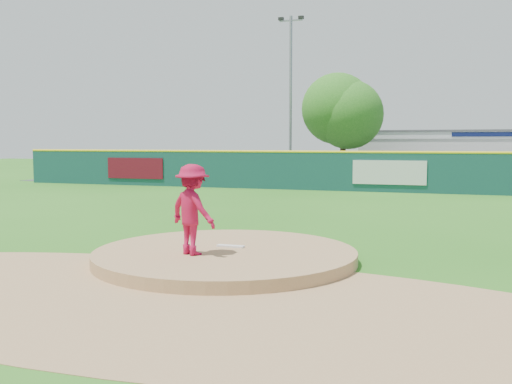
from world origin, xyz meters
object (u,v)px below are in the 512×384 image
(pitcher, at_px, (193,210))
(playground_slide, at_px, (170,170))
(deciduous_tree, at_px, (343,109))
(van, at_px, (370,175))
(light_pole_left, at_px, (291,90))
(pool_building_grp, at_px, (474,154))

(pitcher, xyz_separation_m, playground_slide, (-12.70, 23.54, -0.48))
(playground_slide, bearing_deg, deciduous_tree, 10.89)
(playground_slide, xyz_separation_m, deciduous_tree, (11.13, 2.14, 3.87))
(pitcher, distance_m, deciduous_tree, 25.95)
(pitcher, distance_m, playground_slide, 26.75)
(van, distance_m, light_pole_left, 9.86)
(deciduous_tree, bearing_deg, light_pole_left, 153.43)
(pool_building_grp, height_order, light_pole_left, light_pole_left)
(van, height_order, pool_building_grp, pool_building_grp)
(playground_slide, xyz_separation_m, light_pole_left, (7.13, 4.14, 5.37))
(deciduous_tree, bearing_deg, pitcher, -86.50)
(pool_building_grp, bearing_deg, playground_slide, -154.47)
(deciduous_tree, height_order, light_pole_left, light_pole_left)
(playground_slide, bearing_deg, light_pole_left, 30.16)
(playground_slide, distance_m, deciduous_tree, 11.97)
(van, xyz_separation_m, light_pole_left, (-6.19, 5.49, 5.37))
(pool_building_grp, relative_size, deciduous_tree, 2.07)
(deciduous_tree, bearing_deg, playground_slide, -169.11)
(pitcher, bearing_deg, deciduous_tree, -61.70)
(pool_building_grp, bearing_deg, light_pole_left, -157.40)
(pitcher, height_order, pool_building_grp, pool_building_grp)
(playground_slide, relative_size, light_pole_left, 0.22)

